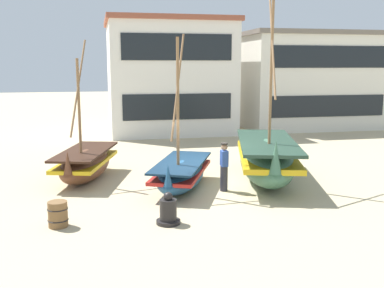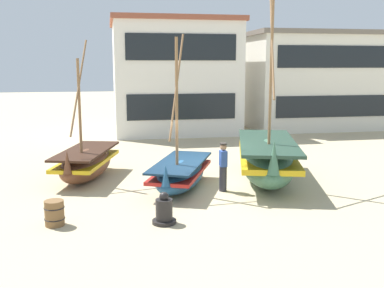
# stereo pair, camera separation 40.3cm
# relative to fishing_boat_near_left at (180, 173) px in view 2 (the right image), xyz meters

# --- Properties ---
(ground_plane) EXTENTS (120.00, 120.00, 0.00)m
(ground_plane) POSITION_rel_fishing_boat_near_left_xyz_m (0.60, -0.00, -0.55)
(ground_plane) COLOR tan
(fishing_boat_near_left) EXTENTS (2.90, 4.24, 5.35)m
(fishing_boat_near_left) POSITION_rel_fishing_boat_near_left_xyz_m (0.00, 0.00, 0.00)
(fishing_boat_near_left) COLOR #23517A
(fishing_boat_near_left) RESTS_ON ground
(fishing_boat_centre_large) EXTENTS (3.47, 6.09, 7.19)m
(fishing_boat_centre_large) POSITION_rel_fishing_boat_near_left_xyz_m (3.32, 0.40, 0.30)
(fishing_boat_centre_large) COLOR #427056
(fishing_boat_centre_large) RESTS_ON ground
(fishing_boat_far_right) EXTENTS (2.57, 4.36, 5.23)m
(fishing_boat_far_right) POSITION_rel_fishing_boat_near_left_xyz_m (-3.31, 1.97, 0.08)
(fishing_boat_far_right) COLOR brown
(fishing_boat_far_right) RESTS_ON ground
(fisherman_by_hull) EXTENTS (0.26, 0.36, 1.68)m
(fisherman_by_hull) POSITION_rel_fishing_boat_near_left_xyz_m (1.39, -0.60, 0.28)
(fisherman_by_hull) COLOR #33333D
(fisherman_by_hull) RESTS_ON ground
(capstan_winch) EXTENTS (0.67, 0.67, 0.89)m
(capstan_winch) POSITION_rel_fishing_boat_near_left_xyz_m (-1.01, -3.45, -0.21)
(capstan_winch) COLOR black
(capstan_winch) RESTS_ON ground
(wooden_barrel) EXTENTS (0.56, 0.56, 0.70)m
(wooden_barrel) POSITION_rel_fishing_boat_near_left_xyz_m (-3.95, -3.08, -0.20)
(wooden_barrel) COLOR brown
(wooden_barrel) RESTS_ON ground
(harbor_building_main) EXTENTS (7.95, 7.00, 7.14)m
(harbor_building_main) POSITION_rel_fishing_boat_near_left_xyz_m (1.81, 14.19, 3.03)
(harbor_building_main) COLOR white
(harbor_building_main) RESTS_ON ground
(harbor_building_annex) EXTENTS (9.63, 5.90, 6.49)m
(harbor_building_annex) POSITION_rel_fishing_boat_near_left_xyz_m (11.70, 14.15, 2.71)
(harbor_building_annex) COLOR silver
(harbor_building_annex) RESTS_ON ground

